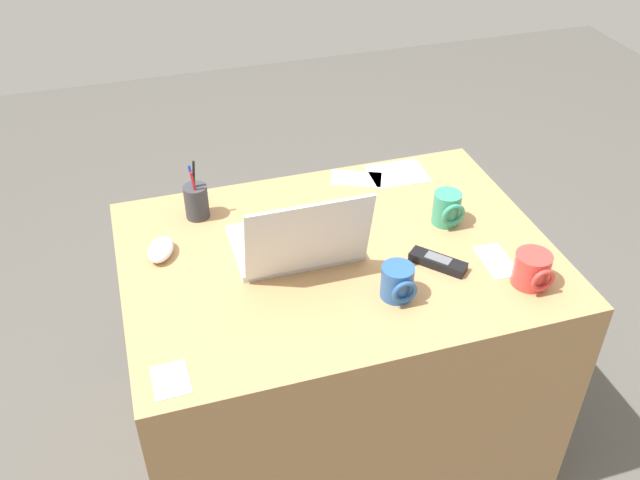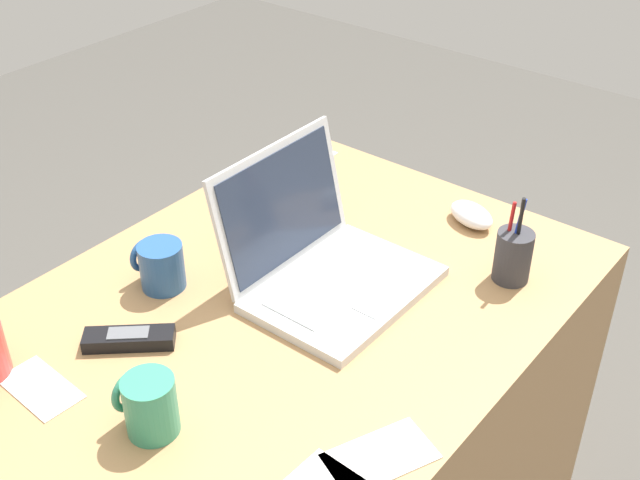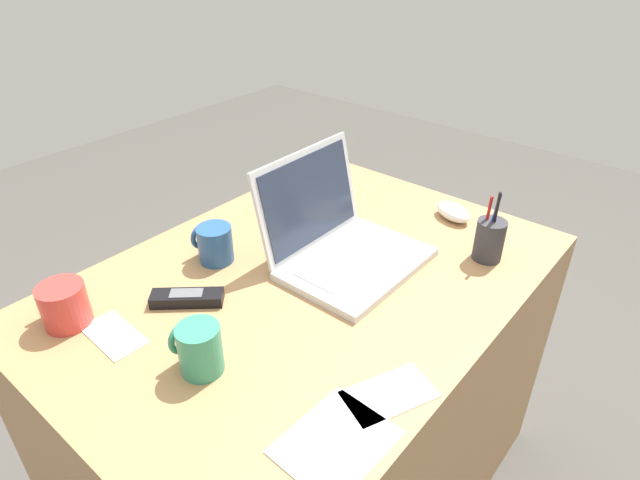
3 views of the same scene
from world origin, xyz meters
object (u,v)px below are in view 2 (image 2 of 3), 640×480
at_px(coffee_mug_spare, 149,404).
at_px(cordless_phone, 129,339).
at_px(pen_holder, 513,255).
at_px(computer_mouse, 471,215).
at_px(laptop, 324,262).
at_px(coffee_mug_tall, 160,265).

height_order(coffee_mug_spare, cordless_phone, coffee_mug_spare).
bearing_deg(coffee_mug_spare, pen_holder, -19.58).
bearing_deg(computer_mouse, laptop, -176.56).
xyz_separation_m(coffee_mug_tall, pen_holder, (0.41, -0.48, 0.01)).
distance_m(laptop, coffee_mug_spare, 0.43).
distance_m(coffee_mug_spare, pen_holder, 0.70).
distance_m(laptop, coffee_mug_tall, 0.29).
distance_m(laptop, cordless_phone, 0.36).
height_order(coffee_mug_tall, cordless_phone, coffee_mug_tall).
distance_m(coffee_mug_tall, pen_holder, 0.63).
xyz_separation_m(computer_mouse, coffee_mug_spare, (-0.78, 0.08, 0.03)).
xyz_separation_m(laptop, cordless_phone, (-0.33, 0.14, -0.04)).
bearing_deg(cordless_phone, computer_mouse, -20.39).
distance_m(coffee_mug_tall, coffee_mug_spare, 0.35).
relative_size(computer_mouse, cordless_phone, 0.76).
bearing_deg(pen_holder, laptop, 131.11).
height_order(laptop, computer_mouse, laptop).
relative_size(coffee_mug_spare, cordless_phone, 0.68).
bearing_deg(cordless_phone, laptop, -23.71).
height_order(cordless_phone, pen_holder, pen_holder).
bearing_deg(computer_mouse, pen_holder, -108.18).
bearing_deg(coffee_mug_spare, cordless_phone, 58.90).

